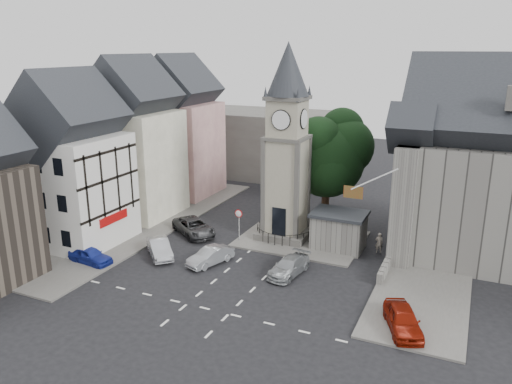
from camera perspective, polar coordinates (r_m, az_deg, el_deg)
The scene contains 23 objects.
ground at distance 36.56m, azimuth -1.23°, elevation -9.35°, with size 120.00×120.00×0.00m, color black.
pavement_west at distance 47.34m, azimuth -11.83°, elevation -3.52°, with size 6.00×30.00×0.14m, color #595651.
pavement_east at distance 40.91m, azimuth 19.37°, elevation -7.33°, with size 6.00×26.00×0.14m, color #595651.
central_island at distance 42.81m, azimuth 5.24°, elevation -5.36°, with size 10.00×8.00×0.16m, color #595651.
road_markings at distance 32.25m, azimuth -5.56°, elevation -13.15°, with size 20.00×8.00×0.01m, color silver.
clock_tower at distance 41.04m, azimuth 3.54°, elevation 5.44°, with size 4.86×4.86×16.25m.
stone_shelter at distance 40.96m, azimuth 9.43°, elevation -4.34°, with size 4.30×3.30×3.08m.
town_tree at distance 45.31m, azimuth 8.17°, elevation 4.85°, with size 7.20×7.20×10.80m.
warning_sign_post at distance 41.60m, azimuth -1.99°, elevation -3.09°, with size 0.70×0.19×2.85m.
terrace_pink at distance 55.34m, azimuth -8.67°, elevation 6.48°, with size 8.10×7.60×12.80m.
terrace_cream at distance 48.94m, azimuth -13.75°, elevation 4.93°, with size 8.10×7.60×12.80m.
terrace_tudor at distance 43.17m, azimuth -20.20°, elevation 2.37°, with size 8.10×7.60×12.00m.
backdrop_west at distance 64.51m, azimuth -0.13°, elevation 5.71°, with size 20.00×10.00×8.00m, color #4C4944.
east_building at distance 41.82m, azimuth 25.45°, elevation 1.47°, with size 14.40×11.40×12.60m.
east_boundary_wall at distance 42.87m, azimuth 15.96°, elevation -5.39°, with size 0.40×16.00×0.90m, color #635F5B.
flagpole at distance 35.40m, azimuth 13.34°, elevation 1.42°, with size 3.68×0.10×2.74m.
car_west_blue at distance 40.02m, azimuth -18.41°, elevation -6.90°, with size 1.50×3.72×1.27m, color navy.
car_west_silver at distance 39.92m, azimuth -10.97°, elevation -6.31°, with size 1.44×4.14×1.36m, color #A7AAB0.
car_west_grey at distance 43.90m, azimuth -7.12°, elevation -3.99°, with size 2.33×5.06×1.40m, color #2E2E30.
car_island_silver at distance 38.04m, azimuth -5.24°, elevation -7.31°, with size 1.35×3.87×1.27m, color #9B9FA4.
car_island_east at distance 36.33m, azimuth 3.78°, elevation -8.49°, with size 1.72×4.23×1.23m, color #9A9FA2.
car_east_red at distance 30.79m, azimuth 16.44°, elevation -13.80°, with size 1.69×4.21×1.43m, color maroon.
pedestrian at distance 41.00m, azimuth 13.89°, elevation -5.65°, with size 0.61×0.40×1.67m, color #C2B3A1.
Camera 1 is at (14.31, -29.70, 15.79)m, focal length 35.00 mm.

